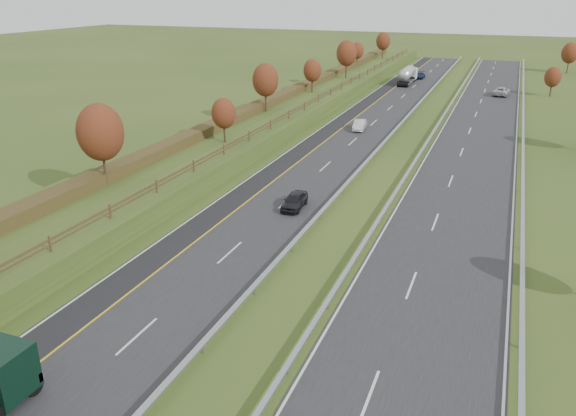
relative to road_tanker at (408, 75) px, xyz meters
name	(u,v)px	position (x,y,z in m)	size (l,w,h in m)	color
ground	(397,155)	(8.79, -55.20, -1.86)	(400.00, 400.00, 0.00)	#344819
near_carriageway	(346,139)	(0.79, -50.20, -1.84)	(10.50, 200.00, 0.04)	#242427
far_carriageway	(473,151)	(17.29, -50.20, -1.84)	(10.50, 200.00, 0.04)	#242427
hard_shoulder	(319,137)	(-2.96, -50.20, -1.84)	(3.00, 200.00, 0.04)	black
lane_markings	(393,144)	(7.19, -50.32, -1.81)	(26.75, 200.00, 0.01)	silver
embankment_left	(258,124)	(-12.21, -50.20, -0.86)	(12.00, 200.00, 2.00)	#344819
hedge_left	(245,112)	(-14.21, -50.20, 0.69)	(2.20, 180.00, 1.10)	#3A3717
fence_left	(286,115)	(-7.71, -50.61, 0.87)	(0.12, 189.06, 1.20)	#422B19
median_barrier_near	(388,139)	(6.49, -50.20, -1.25)	(0.32, 200.00, 0.71)	#979A9F
median_barrier_far	(427,142)	(11.59, -50.20, -1.25)	(0.32, 200.00, 0.71)	#979A9F
outer_barrier_far	(523,151)	(23.09, -50.20, -1.25)	(0.32, 200.00, 0.71)	#979A9F
trees_left	(249,90)	(-11.85, -53.57, 4.51)	(6.64, 164.30, 7.66)	#2D2116
road_tanker	(408,75)	(0.00, 0.00, 0.00)	(2.40, 11.22, 3.46)	silver
car_dark_near	(295,201)	(3.37, -76.56, -1.09)	(1.72, 4.29, 1.46)	black
car_silver_mid	(359,125)	(1.16, -44.43, -1.10)	(1.52, 4.37, 1.44)	silver
car_small_far	(420,75)	(1.39, 8.08, -1.14)	(1.91, 4.71, 1.37)	#141F3F
car_oncoming	(501,91)	(19.19, -7.72, -1.03)	(2.64, 5.72, 1.59)	#B9BBBF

